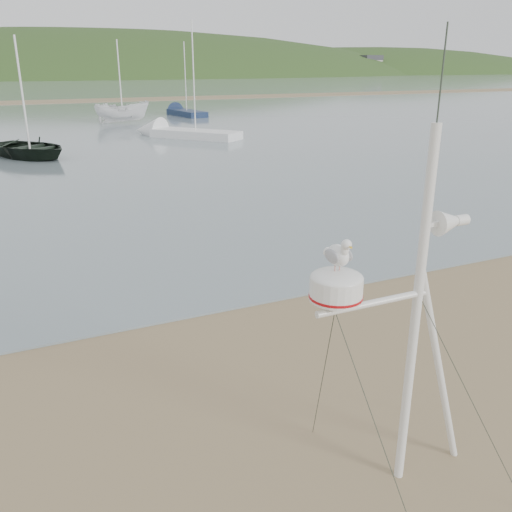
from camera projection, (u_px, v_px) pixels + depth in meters
name	position (u px, v px, depth m)	size (l,w,h in m)	color
ground	(141.00, 494.00, 6.06)	(560.00, 560.00, 0.00)	#7C6647
sandbar	(4.00, 103.00, 65.87)	(560.00, 7.00, 0.07)	#7C6647
hill_ridge	(52.00, 127.00, 220.87)	(620.00, 180.00, 80.00)	#233B18
far_cottages	(4.00, 66.00, 173.45)	(294.40, 6.30, 8.00)	silver
mast_rig	(406.00, 392.00, 5.87)	(2.17, 2.32, 4.90)	silver
boat_dark	(24.00, 108.00, 26.60)	(3.52, 1.02, 4.93)	black
boat_white	(121.00, 95.00, 43.17)	(1.64, 1.68, 4.35)	white
sailboat_white_near	(168.00, 132.00, 35.62)	(6.26, 7.30, 7.70)	white
sailboat_blue_far	(178.00, 112.00, 50.98)	(2.60, 7.16, 6.96)	#12203F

